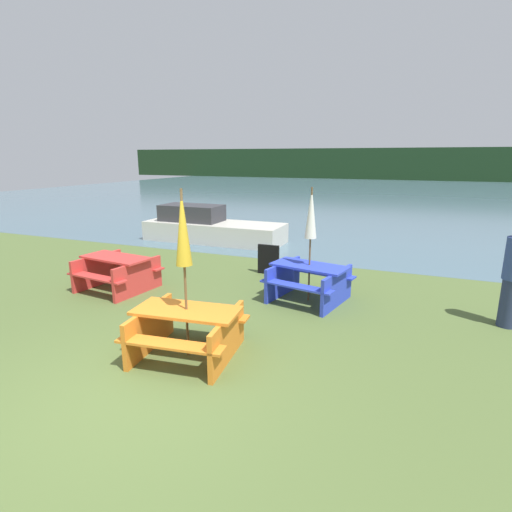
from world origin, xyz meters
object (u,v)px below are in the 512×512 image
umbrella_gold (183,230)px  picnic_table_blue (309,279)px  picnic_table_red (117,270)px  signboard (268,259)px  picnic_table_orange (187,328)px  umbrella_white (311,215)px  boat (210,228)px

umbrella_gold → picnic_table_blue: bearing=70.3°
picnic_table_red → picnic_table_blue: size_ratio=0.96×
picnic_table_red → umbrella_gold: 3.96m
umbrella_gold → signboard: (-0.38, 4.46, -1.53)m
picnic_table_orange → umbrella_white: 3.43m
boat → signboard: bearing=-42.6°
umbrella_gold → boat: umbrella_gold is taller
picnic_table_red → boat: (-0.67, 5.51, 0.01)m
umbrella_white → boat: 6.77m
umbrella_gold → signboard: size_ratio=3.30×
picnic_table_blue → picnic_table_orange: bearing=-109.7°
signboard → umbrella_white: bearing=-46.0°
umbrella_white → signboard: 2.51m
picnic_table_orange → umbrella_gold: umbrella_gold is taller
picnic_table_orange → boat: size_ratio=0.34×
picnic_table_blue → boat: boat is taller
picnic_table_red → umbrella_gold: bearing=-33.6°
picnic_table_blue → umbrella_white: umbrella_white is taller
umbrella_gold → signboard: bearing=94.9°
picnic_table_orange → picnic_table_red: (-3.07, 2.04, 0.01)m
umbrella_gold → picnic_table_red: bearing=146.4°
umbrella_gold → umbrella_white: umbrella_gold is taller
boat → picnic_table_orange: bearing=-63.6°
picnic_table_blue → umbrella_white: size_ratio=0.76×
umbrella_gold → picnic_table_orange: bearing=-90.0°
picnic_table_orange → picnic_table_red: picnic_table_red is taller
picnic_table_red → umbrella_white: 4.44m
picnic_table_blue → umbrella_gold: (-1.06, -2.97, 1.45)m
picnic_table_red → umbrella_white: (4.13, 0.93, 1.34)m
picnic_table_blue → boat: 6.64m
picnic_table_red → picnic_table_blue: (4.13, 0.93, 0.00)m
picnic_table_red → boat: boat is taller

